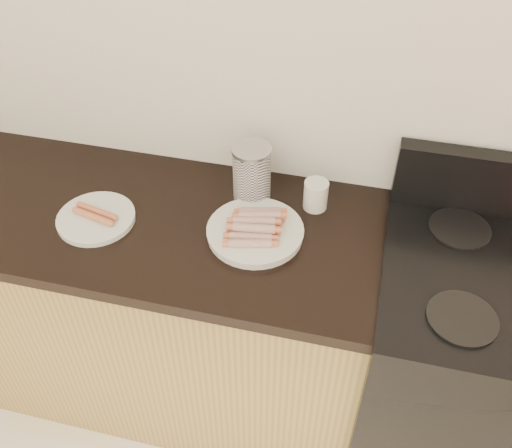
% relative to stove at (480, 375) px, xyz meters
% --- Properties ---
extents(wall_back, '(4.00, 0.04, 2.60)m').
position_rel_stove_xyz_m(wall_back, '(-0.78, 0.32, 0.84)').
color(wall_back, silver).
rests_on(wall_back, ground).
extents(cabinet_base, '(2.20, 0.59, 0.86)m').
position_rel_stove_xyz_m(cabinet_base, '(-1.48, 0.01, -0.03)').
color(cabinet_base, olive).
rests_on(cabinet_base, floor).
extents(counter_slab, '(2.20, 0.62, 0.04)m').
position_rel_stove_xyz_m(counter_slab, '(-1.48, 0.01, 0.42)').
color(counter_slab, black).
rests_on(counter_slab, cabinet_base).
extents(stove, '(0.76, 0.65, 0.91)m').
position_rel_stove_xyz_m(stove, '(0.00, 0.00, 0.00)').
color(stove, black).
rests_on(stove, floor).
extents(burner_near_left, '(0.18, 0.18, 0.01)m').
position_rel_stove_xyz_m(burner_near_left, '(-0.17, -0.17, 0.46)').
color(burner_near_left, black).
rests_on(burner_near_left, stove).
extents(burner_far_left, '(0.18, 0.18, 0.01)m').
position_rel_stove_xyz_m(burner_far_left, '(-0.17, 0.17, 0.46)').
color(burner_far_left, black).
rests_on(burner_far_left, stove).
extents(main_plate, '(0.31, 0.31, 0.02)m').
position_rel_stove_xyz_m(main_plate, '(-0.75, 0.02, 0.45)').
color(main_plate, white).
rests_on(main_plate, counter_slab).
extents(side_plate, '(0.29, 0.29, 0.02)m').
position_rel_stove_xyz_m(side_plate, '(-1.24, -0.03, 0.45)').
color(side_plate, white).
rests_on(side_plate, counter_slab).
extents(hotdog_pile, '(0.12, 0.19, 0.05)m').
position_rel_stove_xyz_m(hotdog_pile, '(-0.75, 0.02, 0.48)').
color(hotdog_pile, brown).
rests_on(hotdog_pile, main_plate).
extents(plain_sausages, '(0.13, 0.08, 0.02)m').
position_rel_stove_xyz_m(plain_sausages, '(-1.24, -0.03, 0.47)').
color(plain_sausages, '#BC603A').
rests_on(plain_sausages, side_plate).
extents(canister, '(0.12, 0.12, 0.19)m').
position_rel_stove_xyz_m(canister, '(-0.81, 0.19, 0.54)').
color(canister, white).
rests_on(canister, counter_slab).
extents(mug, '(0.09, 0.09, 0.09)m').
position_rel_stove_xyz_m(mug, '(-0.60, 0.19, 0.49)').
color(mug, white).
rests_on(mug, counter_slab).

